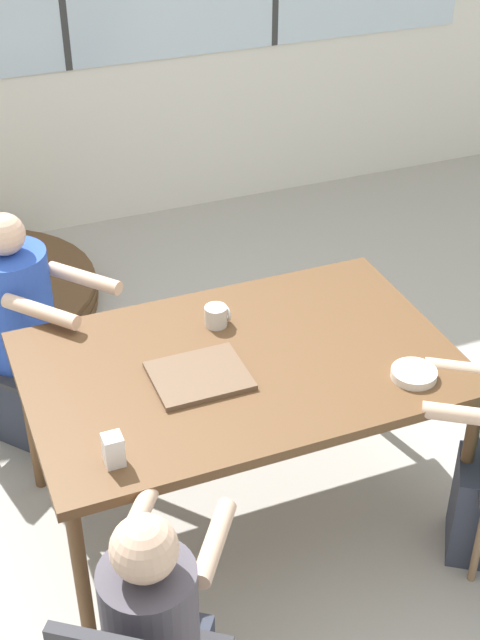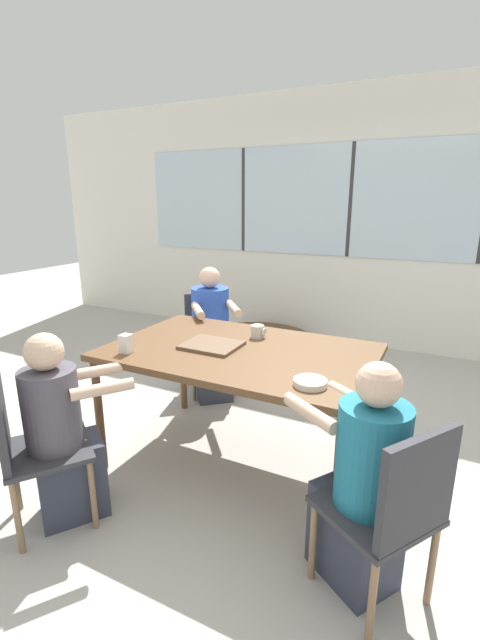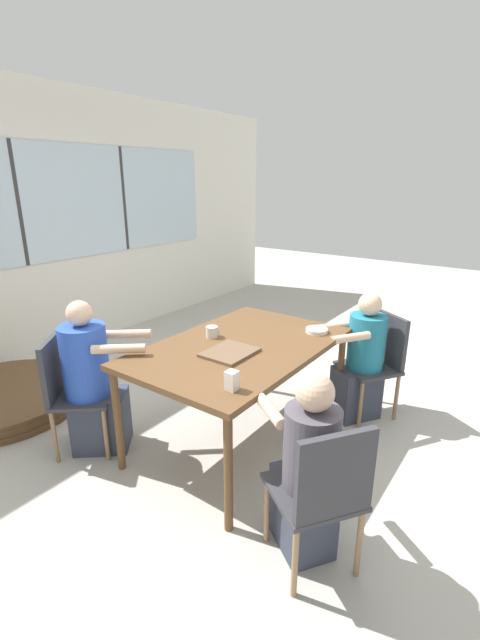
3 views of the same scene
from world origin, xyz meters
TOP-DOWN VIEW (x-y plane):
  - ground_plane at (0.00, 0.00)m, footprint 16.00×16.00m
  - dining_table at (0.00, 0.00)m, footprint 1.56×1.01m
  - person_woman_green_shirt at (-0.66, 0.79)m, footprint 0.60×0.63m
  - food_tray_dark at (-0.17, -0.04)m, footprint 0.34×0.28m
  - coffee_mug at (0.01, 0.25)m, footprint 0.09×0.09m
  - milk_carton_small at (-0.57, -0.35)m, footprint 0.06×0.06m
  - bowl_white_shallow at (0.54, -0.32)m, footprint 0.16×0.16m

SIDE VIEW (x-z plane):
  - ground_plane at x=0.00m, z-range 0.00..0.00m
  - person_woman_green_shirt at x=-0.66m, z-range -0.06..1.04m
  - dining_table at x=0.00m, z-range 0.32..1.09m
  - food_tray_dark at x=-0.17m, z-range 0.77..0.79m
  - bowl_white_shallow at x=0.54m, z-range 0.77..0.80m
  - coffee_mug at x=0.01m, z-range 0.77..0.85m
  - milk_carton_small at x=-0.57m, z-range 0.77..0.87m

